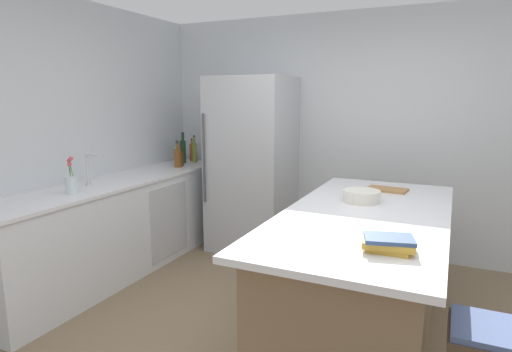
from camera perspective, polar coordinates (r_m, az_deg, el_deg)
wall_rear at (r=4.77m, az=15.16°, el=5.28°), size 6.00×0.10×2.60m
wall_left at (r=4.10m, az=-28.16°, el=3.58°), size 0.10×6.00×2.60m
counter_run_left at (r=4.43m, az=-17.51°, el=-6.29°), size 0.64×2.90×0.92m
kitchen_island at (r=3.15m, az=14.10°, el=-12.84°), size 1.06×2.29×0.94m
refrigerator at (r=4.78m, az=-0.51°, el=1.57°), size 0.85×0.79×1.92m
bar_stool at (r=2.40m, az=28.67°, el=-19.87°), size 0.36×0.36×0.67m
sink_faucet at (r=4.11m, az=-21.50°, el=0.97°), size 0.15×0.05×0.30m
flower_vase at (r=3.83m, az=-23.48°, el=-0.79°), size 0.09×0.09×0.31m
vinegar_bottle at (r=5.37m, az=-8.56°, el=3.21°), size 0.06×0.06×0.28m
olive_oil_bottle at (r=5.25m, az=-8.23°, el=3.24°), size 0.05×0.05×0.33m
wine_bottle at (r=5.21m, az=-9.73°, el=3.39°), size 0.07×0.07×0.37m
gin_bottle at (r=5.16m, az=-10.47°, el=2.82°), size 0.08×0.08×0.28m
syrup_bottle at (r=5.01m, az=-10.03°, el=2.41°), size 0.06×0.06×0.25m
whiskey_bottle at (r=4.91m, az=-10.42°, el=2.46°), size 0.08×0.08×0.28m
cookbook_stack at (r=2.29m, az=17.35°, el=-8.62°), size 0.28×0.23×0.08m
mixing_bowl at (r=3.29m, az=13.95°, el=-2.61°), size 0.27×0.27×0.09m
cutting_board at (r=3.73m, az=17.12°, el=-1.73°), size 0.34×0.23×0.02m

